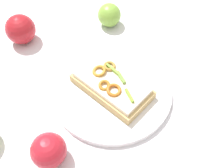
# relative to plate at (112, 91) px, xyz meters

# --- Properties ---
(ground_plane) EXTENTS (2.00, 2.00, 0.00)m
(ground_plane) POSITION_rel_plate_xyz_m (0.00, 0.00, -0.01)
(ground_plane) COLOR silver
(ground_plane) RESTS_ON ground
(plate) EXTENTS (0.29, 0.29, 0.02)m
(plate) POSITION_rel_plate_xyz_m (0.00, 0.00, 0.00)
(plate) COLOR white
(plate) RESTS_ON ground_plane
(sandwich) EXTENTS (0.20, 0.21, 0.05)m
(sandwich) POSITION_rel_plate_xyz_m (0.00, 0.00, 0.03)
(sandwich) COLOR tan
(sandwich) RESTS_ON plate
(apple_0) EXTENTS (0.11, 0.11, 0.08)m
(apple_0) POSITION_rel_plate_xyz_m (0.17, 0.27, 0.03)
(apple_0) COLOR #A71C24
(apple_0) RESTS_ON ground_plane
(apple_2) EXTENTS (0.10, 0.10, 0.07)m
(apple_2) POSITION_rel_plate_xyz_m (-0.18, 0.11, 0.03)
(apple_2) COLOR #B31D2B
(apple_2) RESTS_ON ground_plane
(apple_4) EXTENTS (0.09, 0.09, 0.07)m
(apple_4) POSITION_rel_plate_xyz_m (0.26, 0.03, 0.03)
(apple_4) COLOR #7DAF3F
(apple_4) RESTS_ON ground_plane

